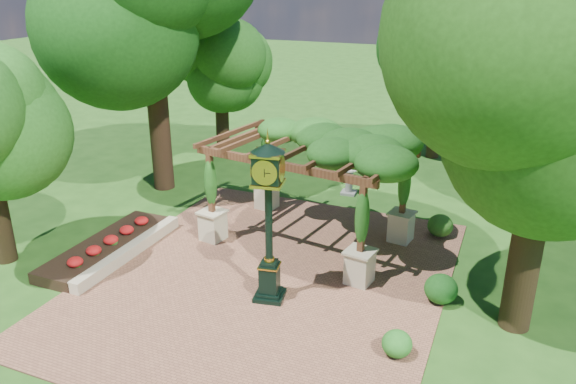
% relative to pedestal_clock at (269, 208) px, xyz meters
% --- Properties ---
extents(ground, '(120.00, 120.00, 0.00)m').
position_rel_pedestal_clock_xyz_m(ground, '(-0.50, 0.00, -2.72)').
color(ground, '#1E4714').
rests_on(ground, ground).
extents(brick_plaza, '(10.00, 12.00, 0.04)m').
position_rel_pedestal_clock_xyz_m(brick_plaza, '(-0.50, 1.00, -2.70)').
color(brick_plaza, brown).
rests_on(brick_plaza, ground).
extents(border_wall, '(0.35, 5.00, 0.40)m').
position_rel_pedestal_clock_xyz_m(border_wall, '(-5.10, 0.50, -2.52)').
color(border_wall, '#C6B793').
rests_on(border_wall, ground).
extents(flower_bed, '(1.50, 5.00, 0.36)m').
position_rel_pedestal_clock_xyz_m(flower_bed, '(-6.00, 0.50, -2.54)').
color(flower_bed, red).
rests_on(flower_bed, ground).
extents(pedestal_clock, '(1.04, 1.04, 4.54)m').
position_rel_pedestal_clock_xyz_m(pedestal_clock, '(0.00, 0.00, 0.00)').
color(pedestal_clock, black).
rests_on(pedestal_clock, brick_plaza).
extents(pergola, '(6.79, 4.85, 3.94)m').
position_rel_pedestal_clock_xyz_m(pergola, '(-0.36, 3.78, 0.51)').
color(pergola, beige).
rests_on(pergola, brick_plaza).
extents(sundial, '(0.62, 0.62, 1.06)m').
position_rel_pedestal_clock_xyz_m(sundial, '(-0.32, 8.50, -2.25)').
color(sundial, gray).
rests_on(sundial, ground).
extents(shrub_front, '(0.93, 0.93, 0.65)m').
position_rel_pedestal_clock_xyz_m(shrub_front, '(3.79, -1.15, -2.35)').
color(shrub_front, '#20611B').
rests_on(shrub_front, brick_plaza).
extents(shrub_mid, '(1.16, 1.16, 0.81)m').
position_rel_pedestal_clock_xyz_m(shrub_mid, '(4.38, 1.59, -2.27)').
color(shrub_mid, '#174C15').
rests_on(shrub_mid, brick_plaza).
extents(shrub_back, '(1.03, 1.03, 0.77)m').
position_rel_pedestal_clock_xyz_m(shrub_back, '(3.73, 5.80, -2.29)').
color(shrub_back, '#2B5C1A').
rests_on(shrub_back, brick_plaza).
extents(tree_west_far, '(3.52, 3.52, 6.82)m').
position_rel_pedestal_clock_xyz_m(tree_west_far, '(-7.50, 10.99, 1.95)').
color(tree_west_far, '#302112').
rests_on(tree_west_far, ground).
extents(tree_north, '(3.80, 3.80, 6.71)m').
position_rel_pedestal_clock_xyz_m(tree_north, '(2.01, 14.86, 1.88)').
color(tree_north, '#352515').
rests_on(tree_north, ground).
extents(tree_east_near, '(5.49, 5.49, 9.26)m').
position_rel_pedestal_clock_xyz_m(tree_east_near, '(6.28, 1.25, 3.65)').
color(tree_east_near, '#302213').
rests_on(tree_east_near, ground).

